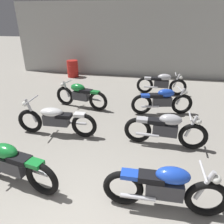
% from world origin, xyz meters
% --- Properties ---
extents(back_wall, '(12.65, 0.24, 3.60)m').
position_xyz_m(back_wall, '(0.00, 9.46, 1.80)').
color(back_wall, '#B2B2AD').
rests_on(back_wall, ground).
extents(motorcycle_left_row_0, '(1.95, 0.59, 0.88)m').
position_xyz_m(motorcycle_left_row_0, '(-1.40, 1.06, 0.46)').
color(motorcycle_left_row_0, black).
rests_on(motorcycle_left_row_0, ground).
extents(motorcycle_left_row_1, '(2.17, 0.68, 0.97)m').
position_xyz_m(motorcycle_left_row_1, '(-1.40, 2.91, 0.45)').
color(motorcycle_left_row_1, black).
rests_on(motorcycle_left_row_1, ground).
extents(motorcycle_left_row_2, '(1.95, 0.59, 0.88)m').
position_xyz_m(motorcycle_left_row_2, '(-1.36, 4.78, 0.46)').
color(motorcycle_left_row_2, black).
rests_on(motorcycle_left_row_2, ground).
extents(motorcycle_right_row_0, '(1.97, 0.48, 0.88)m').
position_xyz_m(motorcycle_right_row_0, '(1.32, 1.00, 0.46)').
color(motorcycle_right_row_0, black).
rests_on(motorcycle_right_row_0, ground).
extents(motorcycle_right_row_1, '(1.97, 0.48, 0.88)m').
position_xyz_m(motorcycle_right_row_1, '(1.40, 2.93, 0.46)').
color(motorcycle_right_row_1, black).
rests_on(motorcycle_right_row_1, ground).
extents(motorcycle_right_row_2, '(1.95, 0.66, 0.88)m').
position_xyz_m(motorcycle_right_row_2, '(1.37, 4.78, 0.46)').
color(motorcycle_right_row_2, black).
rests_on(motorcycle_right_row_2, ground).
extents(motorcycle_right_row_3, '(1.97, 0.48, 0.88)m').
position_xyz_m(motorcycle_right_row_3, '(1.38, 6.71, 0.46)').
color(motorcycle_right_row_3, black).
rests_on(motorcycle_right_row_3, ground).
extents(oil_drum, '(0.59, 0.59, 0.85)m').
position_xyz_m(oil_drum, '(-3.09, 8.60, 0.43)').
color(oil_drum, red).
rests_on(oil_drum, ground).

